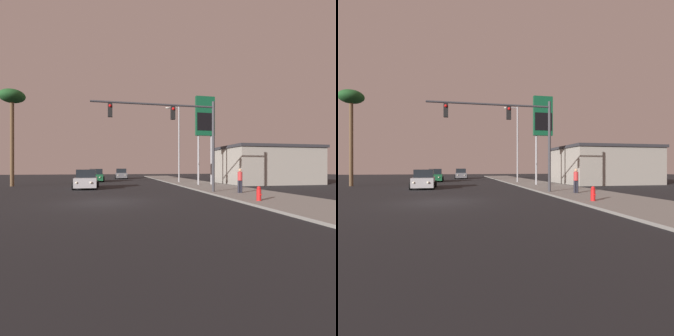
{
  "view_description": "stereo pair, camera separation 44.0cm",
  "coord_description": "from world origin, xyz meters",
  "views": [
    {
      "loc": [
        0.38,
        -14.49,
        1.85
      ],
      "look_at": [
        6.29,
        12.91,
        1.81
      ],
      "focal_mm": 28.0,
      "sensor_mm": 36.0,
      "label": 1
    },
    {
      "loc": [
        0.82,
        -14.58,
        1.85
      ],
      "look_at": [
        6.29,
        12.91,
        1.81
      ],
      "focal_mm": 28.0,
      "sensor_mm": 36.0,
      "label": 2
    }
  ],
  "objects": [
    {
      "name": "ground_plane",
      "position": [
        0.0,
        0.0,
        0.0
      ],
      "size": [
        120.0,
        120.0,
        0.0
      ],
      "primitive_type": "plane",
      "color": "black"
    },
    {
      "name": "car_silver",
      "position": [
        -1.81,
        9.71,
        0.76
      ],
      "size": [
        2.04,
        4.34,
        1.68
      ],
      "rotation": [
        0.0,
        0.0,
        3.18
      ],
      "color": "#B7B7BC",
      "rests_on": "ground"
    },
    {
      "name": "fire_hydrant",
      "position": [
        7.93,
        -2.09,
        0.49
      ],
      "size": [
        0.24,
        0.34,
        0.76
      ],
      "color": "red",
      "rests_on": "sidewalk_right"
    },
    {
      "name": "street_lamp",
      "position": [
        8.14,
        15.82,
        5.12
      ],
      "size": [
        1.74,
        0.24,
        9.0
      ],
      "color": "#99999E",
      "rests_on": "sidewalk_right"
    },
    {
      "name": "car_grey",
      "position": [
        1.94,
        30.03,
        0.76
      ],
      "size": [
        2.04,
        4.31,
        1.68
      ],
      "rotation": [
        0.0,
        0.0,
        3.14
      ],
      "color": "slate",
      "rests_on": "ground"
    },
    {
      "name": "sidewalk_right",
      "position": [
        9.5,
        10.0,
        0.06
      ],
      "size": [
        5.0,
        60.0,
        0.12
      ],
      "color": "gray",
      "rests_on": "ground"
    },
    {
      "name": "traffic_light_mast",
      "position": [
        5.01,
        3.32,
        4.8
      ],
      "size": [
        8.68,
        0.36,
        6.5
      ],
      "color": "#38383D",
      "rests_on": "sidewalk_right"
    },
    {
      "name": "car_green",
      "position": [
        -1.61,
        21.38,
        0.76
      ],
      "size": [
        2.04,
        4.33,
        1.68
      ],
      "rotation": [
        0.0,
        0.0,
        3.16
      ],
      "color": "#195933",
      "rests_on": "ground"
    },
    {
      "name": "gas_station_sign",
      "position": [
        9.73,
        10.89,
        6.62
      ],
      "size": [
        2.0,
        0.42,
        9.0
      ],
      "color": "#99999E",
      "rests_on": "sidewalk_right"
    },
    {
      "name": "building_gas_station",
      "position": [
        18.0,
        13.31,
        2.16
      ],
      "size": [
        10.3,
        8.3,
        4.3
      ],
      "color": "gray",
      "rests_on": "ground"
    },
    {
      "name": "palm_tree_near",
      "position": [
        -9.23,
        14.0,
        8.33
      ],
      "size": [
        2.4,
        2.4,
        9.58
      ],
      "color": "brown",
      "rests_on": "ground"
    },
    {
      "name": "pedestrian_on_sidewalk",
      "position": [
        9.0,
        2.02,
        1.03
      ],
      "size": [
        0.34,
        0.32,
        1.67
      ],
      "color": "#23232D",
      "rests_on": "sidewalk_right"
    }
  ]
}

